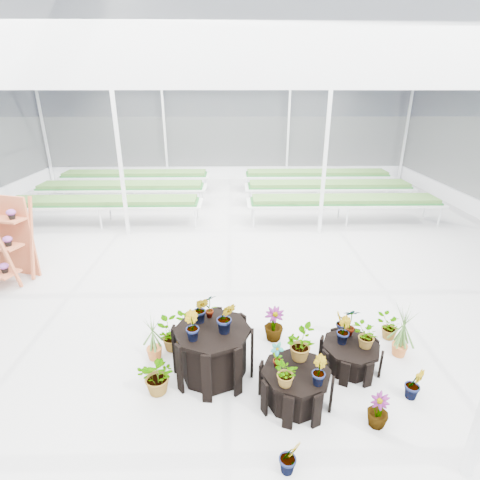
{
  "coord_description": "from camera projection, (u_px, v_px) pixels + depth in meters",
  "views": [
    {
      "loc": [
        0.28,
        -7.02,
        4.2
      ],
      "look_at": [
        0.42,
        0.2,
        1.3
      ],
      "focal_mm": 28.0,
      "sensor_mm": 36.0,
      "label": 1
    }
  ],
  "objects": [
    {
      "name": "nursery_plants",
      "position": [
        263.0,
        341.0,
        5.98
      ],
      "size": [
        4.55,
        2.96,
        1.35
      ],
      "color": "#3F662C",
      "rests_on": "ground"
    },
    {
      "name": "plinth_tall",
      "position": [
        213.0,
        351.0,
        5.83
      ],
      "size": [
        1.34,
        1.34,
        0.83
      ],
      "primitive_type": "cylinder",
      "rotation": [
        0.0,
        0.0,
        -0.1
      ],
      "color": "black",
      "rests_on": "ground"
    },
    {
      "name": "ground_plane",
      "position": [
        221.0,
        299.0,
        8.08
      ],
      "size": [
        24.0,
        24.0,
        0.0
      ],
      "primitive_type": "plane",
      "color": "gray",
      "rests_on": "ground"
    },
    {
      "name": "greenhouse_shell",
      "position": [
        218.0,
        198.0,
        7.24
      ],
      "size": [
        18.0,
        24.0,
        4.5
      ],
      "primitive_type": null,
      "color": "white",
      "rests_on": "ground"
    },
    {
      "name": "steel_frame",
      "position": [
        218.0,
        198.0,
        7.24
      ],
      "size": [
        18.0,
        24.0,
        4.5
      ],
      "primitive_type": null,
      "color": "silver",
      "rests_on": "ground"
    },
    {
      "name": "plinth_mid",
      "position": [
        295.0,
        386.0,
        5.35
      ],
      "size": [
        1.3,
        1.3,
        0.54
      ],
      "primitive_type": "cylinder",
      "rotation": [
        0.0,
        0.0,
        -0.34
      ],
      "color": "black",
      "rests_on": "ground"
    },
    {
      "name": "plinth_low",
      "position": [
        350.0,
        356.0,
        6.04
      ],
      "size": [
        1.2,
        1.2,
        0.43
      ],
      "primitive_type": "cylinder",
      "rotation": [
        0.0,
        0.0,
        0.33
      ],
      "color": "black",
      "rests_on": "ground"
    },
    {
      "name": "nursery_benches",
      "position": [
        226.0,
        194.0,
        14.6
      ],
      "size": [
        16.0,
        7.0,
        0.84
      ],
      "primitive_type": null,
      "color": "silver",
      "rests_on": "ground"
    }
  ]
}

